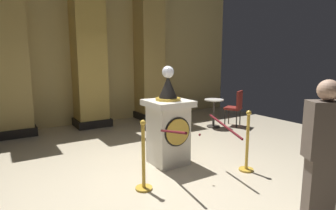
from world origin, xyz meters
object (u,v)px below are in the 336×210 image
Objects in this scene: stanchion_far at (247,150)px; cafe_chair_red at (236,105)px; pedestal_clock at (168,126)px; bystander_guest at (323,153)px; stanchion_near at (144,166)px; cafe_table at (214,110)px.

stanchion_far is 1.05× the size of cafe_chair_red.
pedestal_clock is 1.36m from stanchion_far.
cafe_chair_red is (2.66, 3.82, -0.28)m from bystander_guest.
stanchion_near is 3.93m from cafe_table.
pedestal_clock reaches higher than cafe_table.
cafe_table is at bearing 33.05° from pedestal_clock.
bystander_guest is at bearing -124.81° from cafe_chair_red.
bystander_guest is (-0.57, -1.51, 0.51)m from stanchion_far.
stanchion_far is 1.34× the size of cafe_table.
stanchion_far is 2.94m from cafe_table.
pedestal_clock is 2.50m from bystander_guest.
cafe_chair_red is at bearing 55.19° from bystander_guest.
bystander_guest is 4.67m from cafe_chair_red.
cafe_table is (2.07, 4.04, -0.38)m from bystander_guest.
cafe_table is at bearing 62.84° from bystander_guest.
cafe_chair_red is at bearing 27.79° from stanchion_near.
stanchion_near is 1.04× the size of cafe_chair_red.
pedestal_clock reaches higher than bystander_guest.
bystander_guest is (0.34, -2.47, 0.18)m from pedestal_clock.
pedestal_clock reaches higher than stanchion_near.
pedestal_clock is 2.27× the size of cafe_table.
cafe_chair_red is at bearing 24.30° from pedestal_clock.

